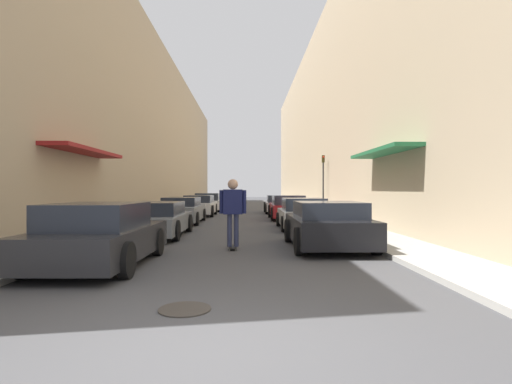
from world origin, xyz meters
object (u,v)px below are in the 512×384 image
parked_car_left_0 (99,236)px  traffic_light (323,178)px  parked_car_left_2 (183,210)px  skateboarder (233,206)px  parked_car_right_0 (327,225)px  parked_car_right_2 (288,208)px  manhole_cover (185,309)px  parked_car_left_4 (208,203)px  parked_car_left_1 (158,219)px  parked_car_right_1 (303,214)px  parked_car_left_5 (213,201)px  parked_car_left_3 (199,206)px  parked_car_right_3 (280,204)px

parked_car_left_0 → traffic_light: size_ratio=1.14×
parked_car_left_2 → parked_car_left_0: bearing=-90.1°
parked_car_left_0 → skateboarder: (2.71, 2.31, 0.53)m
parked_car_right_0 → parked_car_right_2: parked_car_right_2 is taller
manhole_cover → traffic_light: traffic_light is taller
parked_car_left_2 → parked_car_left_4: (0.15, 10.74, 0.03)m
parked_car_left_4 → parked_car_left_1: bearing=-90.5°
parked_car_left_2 → parked_car_right_1: bearing=-29.0°
parked_car_left_4 → traffic_light: traffic_light is taller
parked_car_left_2 → parked_car_left_5: parked_car_left_2 is taller
parked_car_left_3 → traffic_light: 7.88m
parked_car_left_0 → parked_car_left_2: parked_car_left_0 is taller
parked_car_right_0 → parked_car_right_2: size_ratio=0.92×
parked_car_right_0 → manhole_cover: 6.35m
parked_car_left_1 → traffic_light: traffic_light is taller
parked_car_left_3 → parked_car_left_5: 10.89m
manhole_cover → parked_car_left_0: bearing=126.2°
parked_car_right_1 → skateboarder: size_ratio=2.10×
manhole_cover → parked_car_left_4: bearing=94.9°
parked_car_left_3 → parked_car_right_0: parked_car_right_0 is taller
parked_car_left_1 → parked_car_right_1: (5.34, 2.43, 0.02)m
parked_car_left_1 → skateboarder: skateboarder is taller
parked_car_left_5 → parked_car_right_3: bearing=-57.5°
parked_car_left_1 → parked_car_right_3: bearing=68.5°
parked_car_left_3 → parked_car_right_2: parked_car_right_2 is taller
parked_car_left_4 → traffic_light: (7.70, -5.06, 1.72)m
traffic_light → parked_car_left_1: bearing=-125.2°
skateboarder → parked_car_right_0: bearing=3.1°
traffic_light → skateboarder: bearing=-110.1°
skateboarder → traffic_light: 15.05m
parked_car_left_2 → traffic_light: size_ratio=1.28×
skateboarder → manhole_cover: (-0.45, -5.40, -1.16)m
parked_car_left_3 → skateboarder: (2.53, -13.72, 0.55)m
parked_car_left_3 → parked_car_left_1: bearing=-90.8°
parked_car_left_4 → skateboarder: (2.55, -19.15, 0.52)m
parked_car_left_2 → parked_car_right_0: bearing=-57.4°
parked_car_right_0 → parked_car_right_3: (0.03, 16.28, -0.03)m
parked_car_right_3 → skateboarder: bearing=-99.0°
parked_car_left_5 → parked_car_right_1: bearing=-74.7°
parked_car_right_3 → skateboarder: 16.64m
parked_car_right_1 → traffic_light: 9.17m
parked_car_right_1 → parked_car_right_2: 5.33m
parked_car_left_2 → manhole_cover: (2.25, -13.81, -0.60)m
parked_car_left_0 → parked_car_right_1: bearing=55.3°
parked_car_left_0 → traffic_light: traffic_light is taller
skateboarder → traffic_light: size_ratio=0.52×
parked_car_left_0 → parked_car_left_1: (0.03, 5.32, -0.05)m
parked_car_right_2 → parked_car_right_3: (0.03, 5.66, -0.03)m
parked_car_right_0 → parked_car_right_2: (-0.00, 10.63, 0.01)m
parked_car_right_1 → parked_car_left_1: bearing=-155.5°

